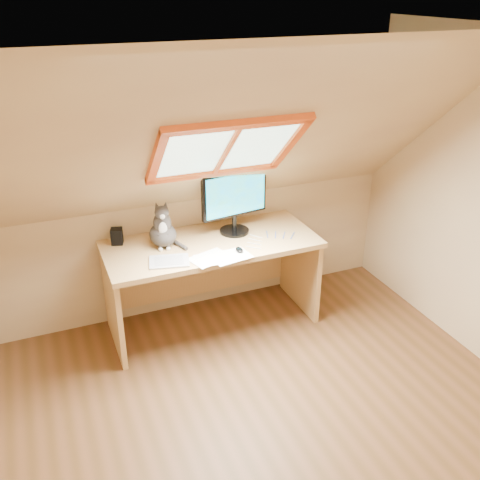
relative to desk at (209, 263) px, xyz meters
name	(u,v)px	position (x,y,z in m)	size (l,w,h in m)	color
ground	(286,437)	(0.01, -1.45, -0.54)	(3.50, 3.50, 0.00)	brown
room_shell	(305,243)	(0.01, -1.54, 0.89)	(3.52, 3.52, 2.41)	tan
desk	(209,263)	(0.00, 0.00, 0.00)	(1.70, 0.74, 0.77)	tan
monitor	(234,198)	(0.24, 0.02, 0.53)	(0.57, 0.24, 0.53)	black
cat	(163,230)	(-0.37, 0.01, 0.37)	(0.25, 0.28, 0.38)	#413C3A
desk_speaker	(117,236)	(-0.70, 0.18, 0.30)	(0.09, 0.09, 0.13)	black
graphics_tablet	(169,261)	(-0.40, -0.28, 0.24)	(0.29, 0.21, 0.01)	#B2B2B7
mouse	(239,250)	(0.14, -0.31, 0.25)	(0.05, 0.09, 0.03)	black
papers	(217,256)	(-0.05, -0.33, 0.23)	(0.35, 0.30, 0.01)	white
cables	(270,238)	(0.46, -0.19, 0.24)	(0.51, 0.26, 0.01)	silver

